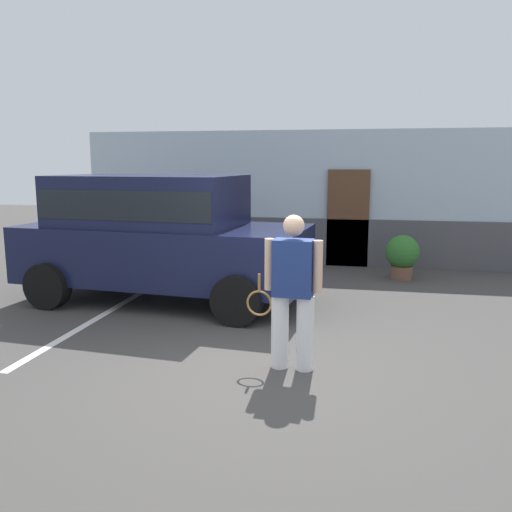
{
  "coord_description": "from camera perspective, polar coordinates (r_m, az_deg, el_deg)",
  "views": [
    {
      "loc": [
        1.1,
        -5.54,
        2.26
      ],
      "look_at": [
        -0.26,
        1.2,
        1.05
      ],
      "focal_mm": 37.6,
      "sensor_mm": 36.0,
      "label": 1
    }
  ],
  "objects": [
    {
      "name": "parked_suv",
      "position": [
        8.83,
        -10.38,
        2.57
      ],
      "size": [
        4.75,
        2.48,
        2.05
      ],
      "rotation": [
        0.0,
        0.0,
        -0.09
      ],
      "color": "#141938",
      "rests_on": "ground_plane"
    },
    {
      "name": "potted_plant_by_porch",
      "position": [
        10.81,
        15.3,
        0.13
      ],
      "size": [
        0.65,
        0.65,
        0.86
      ],
      "color": "brown",
      "rests_on": "ground_plane"
    },
    {
      "name": "ground_plane",
      "position": [
        6.08,
        0.19,
        -11.83
      ],
      "size": [
        40.0,
        40.0,
        0.0
      ],
      "primitive_type": "plane",
      "color": "#423F3D"
    },
    {
      "name": "parking_stripe_0",
      "position": [
        8.3,
        -16.28,
        -6.2
      ],
      "size": [
        0.12,
        4.4,
        0.01
      ],
      "primitive_type": "cube",
      "color": "silver",
      "rests_on": "ground_plane"
    },
    {
      "name": "tennis_player_man",
      "position": [
        5.83,
        3.9,
        -3.71
      ],
      "size": [
        0.89,
        0.29,
        1.71
      ],
      "rotation": [
        0.0,
        0.0,
        3.08
      ],
      "color": "white",
      "rests_on": "ground_plane"
    },
    {
      "name": "house_frontage",
      "position": [
        12.04,
        6.24,
        5.75
      ],
      "size": [
        10.57,
        0.4,
        2.95
      ],
      "color": "silver",
      "rests_on": "ground_plane"
    }
  ]
}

